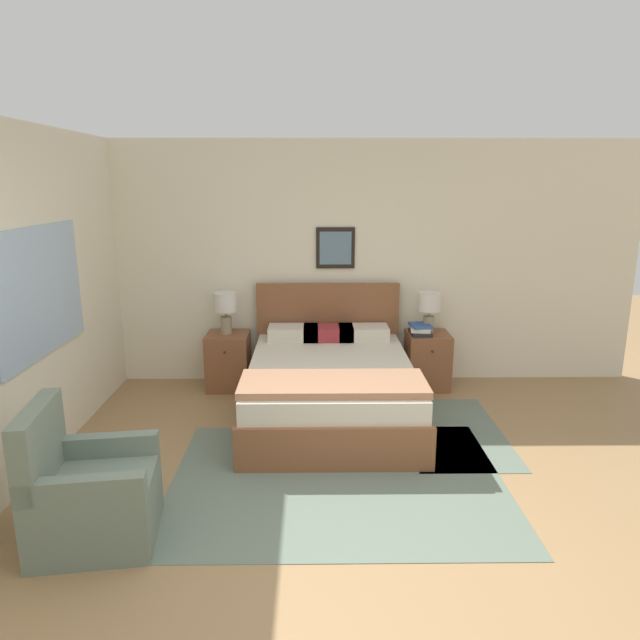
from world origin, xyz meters
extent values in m
plane|color=#99754C|center=(0.00, 0.00, 0.00)|extent=(16.00, 16.00, 0.00)
cube|color=beige|center=(0.00, 3.29, 1.30)|extent=(6.82, 0.06, 2.60)
cube|color=black|center=(0.14, 3.25, 1.47)|extent=(0.41, 0.02, 0.44)
cube|color=slate|center=(0.14, 3.23, 1.47)|extent=(0.34, 0.00, 0.35)
cube|color=beige|center=(-2.24, 1.63, 1.30)|extent=(0.06, 5.66, 2.60)
cube|color=#9EBCDB|center=(-2.20, 1.49, 1.35)|extent=(0.02, 1.38, 0.99)
cube|color=slate|center=(0.07, 0.98, 0.00)|extent=(2.46, 1.89, 0.01)
cube|color=slate|center=(1.13, 1.83, 0.00)|extent=(0.86, 1.52, 0.01)
cube|color=brown|center=(0.05, 2.15, 0.14)|extent=(1.54, 2.10, 0.28)
cube|color=brown|center=(0.05, 1.13, 0.32)|extent=(1.54, 0.06, 0.08)
cube|color=beige|center=(0.05, 2.15, 0.41)|extent=(1.48, 2.01, 0.27)
cube|color=brown|center=(0.05, 3.17, 0.83)|extent=(1.54, 0.06, 0.56)
cube|color=#9E7051|center=(0.05, 1.49, 0.58)|extent=(1.51, 0.59, 0.06)
cube|color=beige|center=(-0.32, 2.94, 0.62)|extent=(0.52, 0.32, 0.14)
cube|color=beige|center=(0.42, 2.94, 0.62)|extent=(0.52, 0.32, 0.14)
cube|color=#9E2D33|center=(0.05, 2.94, 0.62)|extent=(0.52, 0.32, 0.14)
cube|color=slate|center=(-1.44, 0.31, 0.21)|extent=(0.79, 0.74, 0.42)
cube|color=slate|center=(-1.73, 0.27, 0.66)|extent=(0.21, 0.66, 0.47)
cube|color=slate|center=(-1.48, 0.58, 0.49)|extent=(0.71, 0.19, 0.14)
cube|color=slate|center=(-1.41, 0.03, 0.49)|extent=(0.71, 0.19, 0.14)
cube|color=brown|center=(-1.02, 2.98, 0.30)|extent=(0.44, 0.45, 0.60)
sphere|color=#332D28|center=(-1.02, 2.75, 0.46)|extent=(0.02, 0.02, 0.02)
cube|color=brown|center=(1.12, 2.98, 0.30)|extent=(0.44, 0.45, 0.60)
sphere|color=#332D28|center=(1.12, 2.75, 0.46)|extent=(0.02, 0.02, 0.02)
cylinder|color=gray|center=(-1.03, 3.00, 0.69)|extent=(0.12, 0.12, 0.18)
cylinder|color=gray|center=(-1.03, 3.00, 0.81)|extent=(0.02, 0.02, 0.06)
cylinder|color=silver|center=(-1.03, 3.00, 0.94)|extent=(0.24, 0.24, 0.20)
cylinder|color=gray|center=(1.12, 3.00, 0.69)|extent=(0.12, 0.12, 0.18)
cylinder|color=gray|center=(1.12, 3.00, 0.81)|extent=(0.02, 0.02, 0.06)
cylinder|color=silver|center=(1.12, 3.00, 0.94)|extent=(0.24, 0.24, 0.20)
cube|color=#232328|center=(1.02, 2.94, 0.62)|extent=(0.22, 0.28, 0.04)
cube|color=silver|center=(1.02, 2.94, 0.66)|extent=(0.23, 0.28, 0.04)
cube|color=#335693|center=(1.02, 2.94, 0.69)|extent=(0.23, 0.27, 0.03)
camera|label=1|loc=(-0.10, -2.85, 2.17)|focal=32.00mm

